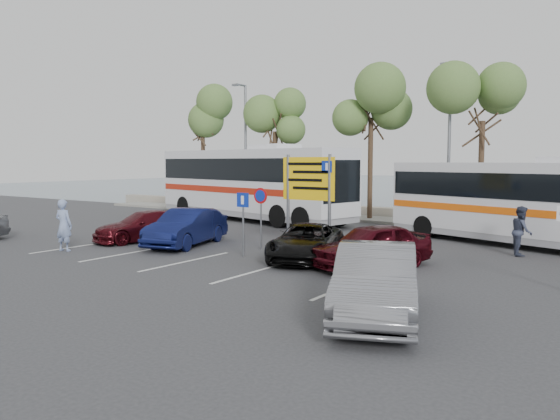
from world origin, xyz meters
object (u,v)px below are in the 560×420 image
Objects in this scene: car_maroon at (145,226)px; pedestrian_near at (64,225)px; street_lamp_right at (449,136)px; coach_bus_right at (525,205)px; car_red at (371,246)px; coach_bus_left at (251,185)px; direction_sign at (308,186)px; street_lamp_left at (245,141)px; car_blue at (186,227)px; car_silver_b at (376,282)px; suv_black at (306,242)px; pedestrian_far at (521,231)px.

pedestrian_near reaches higher than car_maroon.
street_lamp_right reaches higher than car_maroon.
coach_bus_right is 7.98m from car_red.
direction_sign is at bearing -41.48° from coach_bus_left.
street_lamp_left reaches higher than coach_bus_right.
direction_sign reaches higher than pedestrian_near.
coach_bus_left is 9.79m from car_blue.
car_blue is at bearing -61.97° from street_lamp_left.
coach_bus_right is 17.67m from pedestrian_near.
car_silver_b reaches higher than car_blue.
direction_sign is 0.76× the size of car_silver_b.
coach_bus_right is (6.50, 5.58, -0.80)m from direction_sign.
car_silver_b is at bearing -93.47° from coach_bus_right.
coach_bus_right is 2.79× the size of car_red.
suv_black is at bearing 16.55° from car_maroon.
pedestrian_far is (6.82, 3.30, -1.55)m from direction_sign.
car_maroon is at bearing -151.68° from coach_bus_right.
car_blue reaches higher than car_red.
street_lamp_right is 12.71m from car_red.
street_lamp_left is at bearing 103.11° from car_blue.
car_maroon is (-13.50, -7.27, -1.00)m from coach_bus_right.
direction_sign is at bearing 98.22° from pedestrian_far.
street_lamp_left reaches higher than direction_sign.
street_lamp_right reaches higher than suv_black.
street_lamp_right is 1.85× the size of car_maroon.
pedestrian_near reaches higher than car_red.
coach_bus_right is 2.58× the size of car_blue.
street_lamp_right is 1.70× the size of car_silver_b.
street_lamp_right reaches higher than coach_bus_right.
suv_black is at bearing 111.75° from car_silver_b.
coach_bus_right reaches higher than car_blue.
direction_sign reaches higher than car_red.
car_silver_b is at bearing -4.85° from car_maroon.
street_lamp_left is 2.23× the size of direction_sign.
car_silver_b is 2.67× the size of pedestrian_far.
coach_bus_left is (-8.26, 7.30, -0.46)m from direction_sign.
direction_sign reaches higher than car_maroon.
coach_bus_left is at bearing -163.60° from street_lamp_right.
coach_bus_right reaches higher than car_silver_b.
car_red is 2.40m from suv_black.
direction_sign is at bearing 100.03° from suv_black.
car_silver_b reaches higher than car_maroon.
car_silver_b is at bearing -65.44° from suv_black.
car_maroon is 0.92× the size of car_silver_b.
coach_bus_left reaches higher than car_red.
car_blue is at bearing -159.76° from direction_sign.
street_lamp_left reaches higher than car_red.
car_maroon is at bearing -154.88° from car_red.
pedestrian_near is 16.65m from pedestrian_far.
coach_bus_left is at bearing 138.52° from direction_sign.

